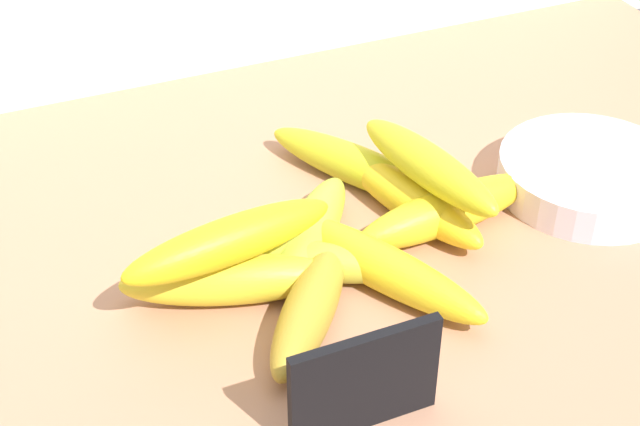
{
  "coord_description": "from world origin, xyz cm",
  "views": [
    {
      "loc": [
        -27.89,
        -55.69,
        54.3
      ],
      "look_at": [
        -3.23,
        1.82,
        8.0
      ],
      "focal_mm": 52.71,
      "sensor_mm": 36.0,
      "label": 1
    }
  ],
  "objects_px": {
    "chalkboard_sign": "(364,385)",
    "banana_8": "(229,240)",
    "banana_9": "(428,166)",
    "banana_7": "(359,166)",
    "banana_6": "(447,211)",
    "fruit_bowl": "(590,175)",
    "banana_3": "(412,199)",
    "banana_1": "(309,310)",
    "banana_0": "(312,231)",
    "banana_2": "(230,280)",
    "banana_5": "(375,267)",
    "banana_4": "(291,258)"
  },
  "relations": [
    {
      "from": "fruit_bowl",
      "to": "banana_1",
      "type": "height_order",
      "value": "banana_1"
    },
    {
      "from": "banana_9",
      "to": "banana_7",
      "type": "bearing_deg",
      "value": 112.36
    },
    {
      "from": "banana_7",
      "to": "banana_8",
      "type": "bearing_deg",
      "value": -146.56
    },
    {
      "from": "banana_5",
      "to": "banana_7",
      "type": "distance_m",
      "value": 0.15
    },
    {
      "from": "fruit_bowl",
      "to": "chalkboard_sign",
      "type": "bearing_deg",
      "value": -151.19
    },
    {
      "from": "banana_2",
      "to": "fruit_bowl",
      "type": "bearing_deg",
      "value": 2.3
    },
    {
      "from": "banana_0",
      "to": "banana_2",
      "type": "xyz_separation_m",
      "value": [
        -0.09,
        -0.04,
        0.0
      ]
    },
    {
      "from": "banana_4",
      "to": "banana_8",
      "type": "height_order",
      "value": "banana_8"
    },
    {
      "from": "chalkboard_sign",
      "to": "banana_9",
      "type": "height_order",
      "value": "chalkboard_sign"
    },
    {
      "from": "chalkboard_sign",
      "to": "banana_4",
      "type": "height_order",
      "value": "chalkboard_sign"
    },
    {
      "from": "banana_3",
      "to": "banana_5",
      "type": "distance_m",
      "value": 0.1
    },
    {
      "from": "banana_3",
      "to": "banana_4",
      "type": "distance_m",
      "value": 0.13
    },
    {
      "from": "chalkboard_sign",
      "to": "banana_8",
      "type": "height_order",
      "value": "chalkboard_sign"
    },
    {
      "from": "banana_0",
      "to": "banana_2",
      "type": "distance_m",
      "value": 0.09
    },
    {
      "from": "banana_1",
      "to": "banana_9",
      "type": "bearing_deg",
      "value": 31.29
    },
    {
      "from": "banana_1",
      "to": "banana_2",
      "type": "xyz_separation_m",
      "value": [
        -0.05,
        0.06,
        0.0
      ]
    },
    {
      "from": "banana_5",
      "to": "banana_8",
      "type": "relative_size",
      "value": 1.15
    },
    {
      "from": "fruit_bowl",
      "to": "banana_5",
      "type": "distance_m",
      "value": 0.25
    },
    {
      "from": "banana_9",
      "to": "banana_3",
      "type": "bearing_deg",
      "value": 145.06
    },
    {
      "from": "banana_2",
      "to": "banana_4",
      "type": "height_order",
      "value": "banana_2"
    },
    {
      "from": "chalkboard_sign",
      "to": "banana_6",
      "type": "relative_size",
      "value": 0.59
    },
    {
      "from": "banana_0",
      "to": "banana_3",
      "type": "relative_size",
      "value": 0.91
    },
    {
      "from": "banana_2",
      "to": "banana_3",
      "type": "xyz_separation_m",
      "value": [
        0.19,
        0.04,
        -0.0
      ]
    },
    {
      "from": "banana_9",
      "to": "fruit_bowl",
      "type": "bearing_deg",
      "value": -7.38
    },
    {
      "from": "banana_3",
      "to": "banana_2",
      "type": "bearing_deg",
      "value": -167.1
    },
    {
      "from": "chalkboard_sign",
      "to": "banana_3",
      "type": "xyz_separation_m",
      "value": [
        0.14,
        0.2,
        -0.02
      ]
    },
    {
      "from": "chalkboard_sign",
      "to": "fruit_bowl",
      "type": "height_order",
      "value": "chalkboard_sign"
    },
    {
      "from": "banana_2",
      "to": "banana_0",
      "type": "bearing_deg",
      "value": 22.3
    },
    {
      "from": "banana_4",
      "to": "banana_2",
      "type": "bearing_deg",
      "value": -169.55
    },
    {
      "from": "banana_8",
      "to": "chalkboard_sign",
      "type": "bearing_deg",
      "value": -75.92
    },
    {
      "from": "banana_7",
      "to": "banana_3",
      "type": "bearing_deg",
      "value": -73.14
    },
    {
      "from": "banana_2",
      "to": "banana_4",
      "type": "relative_size",
      "value": 0.92
    },
    {
      "from": "banana_2",
      "to": "banana_8",
      "type": "height_order",
      "value": "banana_8"
    },
    {
      "from": "fruit_bowl",
      "to": "banana_8",
      "type": "bearing_deg",
      "value": -178.0
    },
    {
      "from": "banana_9",
      "to": "banana_0",
      "type": "bearing_deg",
      "value": -179.9
    },
    {
      "from": "chalkboard_sign",
      "to": "banana_9",
      "type": "xyz_separation_m",
      "value": [
        0.15,
        0.2,
        0.02
      ]
    },
    {
      "from": "banana_7",
      "to": "banana_9",
      "type": "distance_m",
      "value": 0.09
    },
    {
      "from": "chalkboard_sign",
      "to": "banana_2",
      "type": "distance_m",
      "value": 0.17
    },
    {
      "from": "fruit_bowl",
      "to": "banana_7",
      "type": "bearing_deg",
      "value": 153.69
    },
    {
      "from": "banana_4",
      "to": "banana_7",
      "type": "height_order",
      "value": "banana_7"
    },
    {
      "from": "banana_4",
      "to": "banana_8",
      "type": "relative_size",
      "value": 1.06
    },
    {
      "from": "fruit_bowl",
      "to": "banana_3",
      "type": "xyz_separation_m",
      "value": [
        -0.17,
        0.03,
        0.0
      ]
    },
    {
      "from": "chalkboard_sign",
      "to": "banana_4",
      "type": "relative_size",
      "value": 0.57
    },
    {
      "from": "banana_8",
      "to": "banana_9",
      "type": "relative_size",
      "value": 1.04
    },
    {
      "from": "banana_0",
      "to": "banana_3",
      "type": "xyz_separation_m",
      "value": [
        0.1,
        0.01,
        -0.0
      ]
    },
    {
      "from": "banana_5",
      "to": "banana_7",
      "type": "xyz_separation_m",
      "value": [
        0.05,
        0.14,
        -0.0
      ]
    },
    {
      "from": "banana_1",
      "to": "banana_5",
      "type": "xyz_separation_m",
      "value": [
        0.07,
        0.03,
        -0.0
      ]
    },
    {
      "from": "banana_6",
      "to": "banana_7",
      "type": "bearing_deg",
      "value": 112.77
    },
    {
      "from": "banana_0",
      "to": "banana_7",
      "type": "relative_size",
      "value": 0.77
    },
    {
      "from": "fruit_bowl",
      "to": "banana_6",
      "type": "xyz_separation_m",
      "value": [
        -0.15,
        -0.0,
        0.0
      ]
    }
  ]
}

